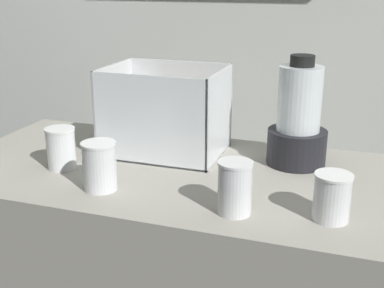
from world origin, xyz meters
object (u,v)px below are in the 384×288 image
(juice_cup_beet_left, at_px, (61,150))
(juice_cup_carrot_right, at_px, (235,191))
(carrot_display_bin, at_px, (165,125))
(juice_cup_orange_far_right, at_px, (332,200))
(blender_pitcher, at_px, (298,122))
(juice_cup_mango_middle, at_px, (100,168))

(juice_cup_beet_left, distance_m, juice_cup_carrot_right, 0.54)
(carrot_display_bin, relative_size, juice_cup_orange_far_right, 3.20)
(blender_pitcher, distance_m, juice_cup_orange_far_right, 0.36)
(juice_cup_mango_middle, height_order, juice_cup_carrot_right, same)
(blender_pitcher, xyz_separation_m, juice_cup_orange_far_right, (0.12, -0.33, -0.08))
(juice_cup_beet_left, height_order, juice_cup_carrot_right, juice_cup_carrot_right)
(juice_cup_beet_left, distance_m, juice_cup_mango_middle, 0.20)
(juice_cup_orange_far_right, bearing_deg, carrot_display_bin, 149.51)
(carrot_display_bin, relative_size, blender_pitcher, 1.11)
(juice_cup_orange_far_right, bearing_deg, blender_pitcher, 110.46)
(blender_pitcher, bearing_deg, juice_cup_orange_far_right, -69.54)
(juice_cup_beet_left, xyz_separation_m, juice_cup_carrot_right, (0.53, -0.12, 0.00))
(juice_cup_orange_far_right, bearing_deg, juice_cup_beet_left, 173.82)
(juice_cup_carrot_right, height_order, juice_cup_orange_far_right, juice_cup_carrot_right)
(carrot_display_bin, xyz_separation_m, juice_cup_beet_left, (-0.22, -0.22, -0.03))
(carrot_display_bin, distance_m, juice_cup_beet_left, 0.32)
(juice_cup_mango_middle, bearing_deg, carrot_display_bin, 81.21)
(blender_pitcher, bearing_deg, juice_cup_mango_middle, -142.05)
(juice_cup_orange_far_right, bearing_deg, juice_cup_carrot_right, -169.83)
(carrot_display_bin, relative_size, juice_cup_beet_left, 2.96)
(blender_pitcher, height_order, juice_cup_carrot_right, blender_pitcher)
(carrot_display_bin, distance_m, blender_pitcher, 0.39)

